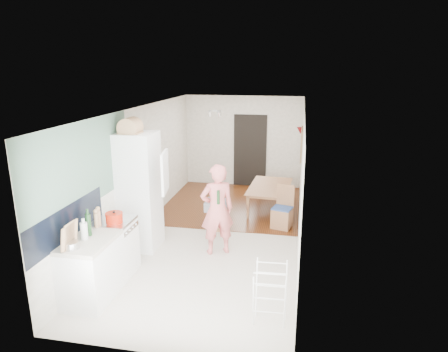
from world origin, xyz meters
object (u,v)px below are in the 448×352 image
(dining_table, at_px, (271,200))
(dining_chair, at_px, (282,208))
(drying_rack, at_px, (270,295))
(stool, at_px, (217,219))
(person, at_px, (217,202))

(dining_table, distance_m, dining_chair, 1.12)
(dining_chair, xyz_separation_m, drying_rack, (0.01, -3.24, -0.04))
(stool, relative_size, drying_rack, 0.52)
(dining_chair, bearing_deg, dining_table, 121.50)
(person, height_order, dining_table, person)
(dining_chair, relative_size, stool, 2.13)
(dining_table, bearing_deg, person, 165.37)
(dining_table, height_order, stool, dining_table)
(dining_table, relative_size, dining_chair, 1.56)
(drying_rack, bearing_deg, person, 117.34)
(stool, height_order, drying_rack, drying_rack)
(dining_chair, xyz_separation_m, stool, (-1.32, -0.32, -0.24))
(dining_table, distance_m, drying_rack, 4.31)
(dining_table, height_order, dining_chair, dining_chair)
(person, height_order, drying_rack, person)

